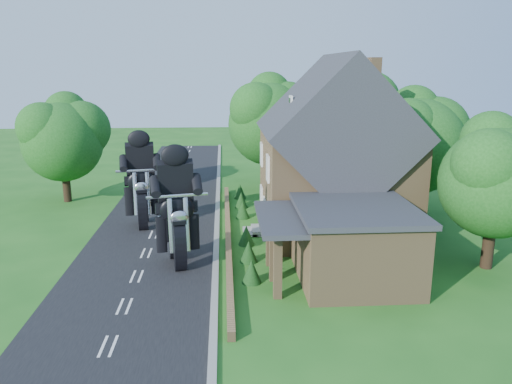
{
  "coord_description": "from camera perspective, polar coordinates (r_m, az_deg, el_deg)",
  "views": [
    {
      "loc": [
        4.13,
        -21.86,
        9.45
      ],
      "look_at": [
        5.87,
        4.69,
        2.8
      ],
      "focal_mm": 35.0,
      "sensor_mm": 36.0,
      "label": 1
    }
  ],
  "objects": [
    {
      "name": "motorcycle_follow",
      "position": [
        31.16,
        -12.79,
        -2.28
      ],
      "size": [
        0.77,
        1.95,
        1.77
      ],
      "primitive_type": null,
      "rotation": [
        0.0,
        0.0,
        3.3
      ],
      "color": "black",
      "rests_on": "ground"
    },
    {
      "name": "kerb",
      "position": [
        23.8,
        -4.67,
        -9.26
      ],
      "size": [
        0.3,
        80.0,
        0.12
      ],
      "primitive_type": "cube",
      "color": "gray",
      "rests_on": "ground"
    },
    {
      "name": "tree_annex_side",
      "position": [
        25.96,
        26.39,
        2.0
      ],
      "size": [
        5.64,
        5.2,
        7.48
      ],
      "color": "black",
      "rests_on": "ground"
    },
    {
      "name": "garden_wall",
      "position": [
        28.41,
        -3.22,
        -4.99
      ],
      "size": [
        0.3,
        22.0,
        0.4
      ],
      "primitive_type": "cube",
      "color": "olive",
      "rests_on": "ground"
    },
    {
      "name": "annex",
      "position": [
        23.14,
        10.88,
        -5.62
      ],
      "size": [
        7.05,
        5.94,
        3.44
      ],
      "color": "olive",
      "rests_on": "ground"
    },
    {
      "name": "ground",
      "position": [
        24.17,
        -13.47,
        -9.39
      ],
      "size": [
        120.0,
        120.0,
        0.0
      ],
      "primitive_type": "plane",
      "color": "#1F5B19",
      "rests_on": "ground"
    },
    {
      "name": "shrub_d",
      "position": [
        32.14,
        -1.53,
        -2.05
      ],
      "size": [
        0.9,
        0.9,
        1.1
      ],
      "primitive_type": "cone",
      "color": "#103511",
      "rests_on": "ground"
    },
    {
      "name": "shrub_f",
      "position": [
        36.97,
        -1.84,
        0.09
      ],
      "size": [
        0.9,
        0.9,
        1.1
      ],
      "primitive_type": "cone",
      "color": "#103511",
      "rests_on": "ground"
    },
    {
      "name": "tree_behind_left",
      "position": [
        39.37,
        2.16,
        8.6
      ],
      "size": [
        6.94,
        6.4,
        9.16
      ],
      "color": "black",
      "rests_on": "ground"
    },
    {
      "name": "house",
      "position": [
        29.03,
        8.98,
        3.73
      ],
      "size": [
        9.54,
        8.64,
        10.24
      ],
      "color": "olive",
      "rests_on": "ground"
    },
    {
      "name": "tree_far_road",
      "position": [
        37.89,
        -20.71,
        6.14
      ],
      "size": [
        6.08,
        5.6,
        7.84
      ],
      "color": "black",
      "rests_on": "ground"
    },
    {
      "name": "shrub_e",
      "position": [
        34.55,
        -1.69,
        -0.9
      ],
      "size": [
        0.9,
        0.9,
        1.1
      ],
      "primitive_type": "cone",
      "color": "#103511",
      "rests_on": "ground"
    },
    {
      "name": "tree_behind_house",
      "position": [
        39.44,
        11.16,
        9.08
      ],
      "size": [
        7.81,
        7.2,
        10.08
      ],
      "color": "black",
      "rests_on": "ground"
    },
    {
      "name": "shrub_b",
      "position": [
        25.03,
        -0.84,
        -6.8
      ],
      "size": [
        0.9,
        0.9,
        1.1
      ],
      "primitive_type": "cone",
      "color": "#103511",
      "rests_on": "ground"
    },
    {
      "name": "road",
      "position": [
        24.17,
        -13.47,
        -9.37
      ],
      "size": [
        7.0,
        80.0,
        0.02
      ],
      "primitive_type": "cube",
      "color": "black",
      "rests_on": "ground"
    },
    {
      "name": "shrub_c",
      "position": [
        27.37,
        -1.11,
        -4.94
      ],
      "size": [
        0.9,
        0.9,
        1.1
      ],
      "primitive_type": "cone",
      "color": "#103511",
      "rests_on": "ground"
    },
    {
      "name": "tree_house_right",
      "position": [
        33.23,
        18.52,
        5.94
      ],
      "size": [
        6.51,
        6.0,
        8.4
      ],
      "color": "black",
      "rests_on": "ground"
    },
    {
      "name": "shrub_a",
      "position": [
        22.71,
        -0.51,
        -9.04
      ],
      "size": [
        0.9,
        0.9,
        1.1
      ],
      "primitive_type": "cone",
      "color": "#103511",
      "rests_on": "ground"
    },
    {
      "name": "motorcycle_lead",
      "position": [
        24.83,
        -8.9,
        -6.28
      ],
      "size": [
        0.88,
        1.99,
        1.8
      ],
      "primitive_type": null,
      "rotation": [
        0.0,
        0.0,
        3.35
      ],
      "color": "black",
      "rests_on": "ground"
    }
  ]
}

